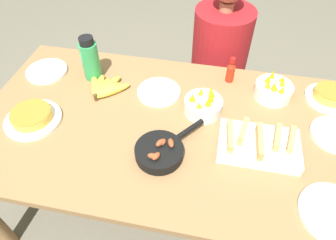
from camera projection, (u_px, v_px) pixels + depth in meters
The scene contains 16 objects.
ground_plane at pixel (168, 201), 1.90m from camera, with size 14.00×14.00×0.00m, color #666051.
dining_table at pixel (168, 136), 1.43m from camera, with size 1.78×0.97×0.72m.
banana_bunch at pixel (104, 88), 1.52m from camera, with size 0.24×0.20×0.04m.
melon_tray at pixel (258, 144), 1.25m from camera, with size 0.33×0.21×0.10m.
skillet at pixel (160, 151), 1.23m from camera, with size 0.26×0.31×0.08m.
frittata_plate_center at pixel (329, 96), 1.47m from camera, with size 0.22×0.22×0.06m.
frittata_plate_side at pixel (32, 117), 1.37m from camera, with size 0.26×0.26×0.06m.
empty_plate_near_front at pixel (159, 92), 1.51m from camera, with size 0.22×0.22×0.02m.
empty_plate_far_left at pixel (47, 71), 1.63m from camera, with size 0.22×0.22×0.02m.
empty_plate_far_right at pixel (336, 135), 1.32m from camera, with size 0.22×0.22×0.02m.
empty_plate_mid_edge at pixel (334, 214), 1.06m from camera, with size 0.25×0.25×0.02m.
fruit_bowl_mango at pixel (273, 90), 1.47m from camera, with size 0.18×0.18×0.12m.
fruit_bowl_citrus at pixel (203, 105), 1.40m from camera, with size 0.18×0.18×0.12m.
water_bottle at pixel (90, 59), 1.53m from camera, with size 0.09×0.09×0.24m.
hot_sauce_bottle at pixel (231, 71), 1.54m from camera, with size 0.04×0.04×0.14m.
person_figure at pixel (217, 75), 2.02m from camera, with size 0.39×0.39×1.16m.
Camera 1 is at (0.18, -0.90, 1.74)m, focal length 32.00 mm.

